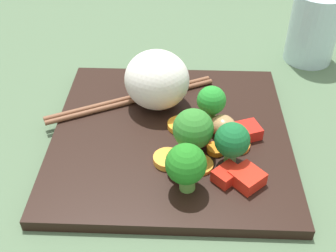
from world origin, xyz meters
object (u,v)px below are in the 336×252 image
at_px(square_plate, 171,136).
at_px(rice_mound, 157,80).
at_px(broccoli_floret_0, 232,141).
at_px(carrot_slice_3, 180,125).
at_px(drinking_glass, 314,28).
at_px(chopstick_pair, 132,99).

distance_m(square_plate, rice_mound, 0.07).
bearing_deg(broccoli_floret_0, carrot_slice_3, 45.20).
xyz_separation_m(carrot_slice_3, drinking_glass, (0.20, -0.19, 0.04)).
bearing_deg(drinking_glass, carrot_slice_3, 136.99).
height_order(rice_mound, broccoli_floret_0, rice_mound).
bearing_deg(chopstick_pair, broccoli_floret_0, 110.86).
height_order(broccoli_floret_0, carrot_slice_3, broccoli_floret_0).
bearing_deg(square_plate, chopstick_pair, 43.45).
bearing_deg(rice_mound, chopstick_pair, 83.96).
relative_size(rice_mound, carrot_slice_3, 2.68).
xyz_separation_m(square_plate, broccoli_floret_0, (-0.05, -0.07, 0.04)).
height_order(rice_mound, drinking_glass, drinking_glass).
relative_size(carrot_slice_3, drinking_glass, 0.29).
xyz_separation_m(chopstick_pair, drinking_glass, (0.15, -0.25, 0.04)).
height_order(square_plate, chopstick_pair, chopstick_pair).
bearing_deg(drinking_glass, rice_mound, 125.31).
relative_size(chopstick_pair, drinking_glass, 1.98).
distance_m(carrot_slice_3, drinking_glass, 0.28).
bearing_deg(carrot_slice_3, chopstick_pair, 53.08).
distance_m(square_plate, chopstick_pair, 0.08).
relative_size(square_plate, carrot_slice_3, 9.17).
bearing_deg(square_plate, broccoli_floret_0, -125.41).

